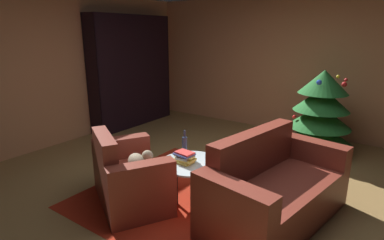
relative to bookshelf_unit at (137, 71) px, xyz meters
name	(u,v)px	position (x,y,z in m)	size (l,w,h in m)	color
ground_plane	(213,196)	(2.95, -1.78, -1.10)	(7.57, 7.57, 0.00)	olive
wall_back	(301,66)	(2.95, 1.29, 0.18)	(6.43, 0.06, 2.55)	tan
wall_left	(49,70)	(-0.23, -1.78, 0.18)	(0.06, 6.20, 2.55)	tan
area_rug	(198,198)	(2.83, -1.91, -1.09)	(2.49, 2.28, 0.01)	#A12412
bookshelf_unit	(137,71)	(0.00, 0.00, 0.00)	(0.33, 1.97, 2.21)	black
armchair_red	(129,178)	(2.23, -2.43, -0.80)	(1.26, 1.12, 0.84)	maroon
couch_red	(274,191)	(3.69, -1.81, -0.78)	(1.08, 1.80, 0.89)	maroon
coffee_table	(192,166)	(2.79, -1.99, -0.67)	(0.71, 0.71, 0.47)	black
book_stack_on_table	(184,157)	(2.73, -2.04, -0.56)	(0.23, 0.19, 0.13)	#CCC853
bottle_on_table	(185,146)	(2.62, -1.89, -0.50)	(0.06, 0.06, 0.32)	#2F3C54
decorated_tree	(320,112)	(3.58, 0.39, -0.43)	(1.04, 1.04, 1.33)	brown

